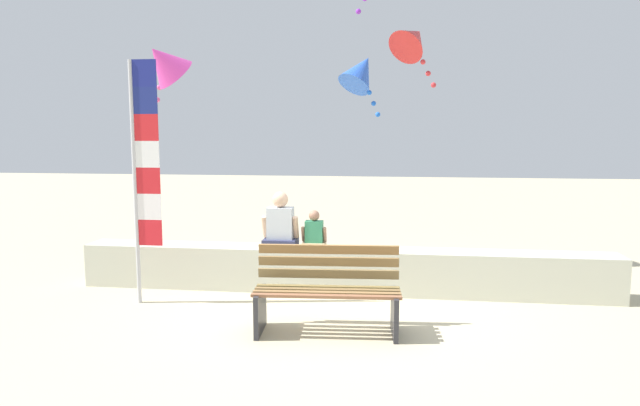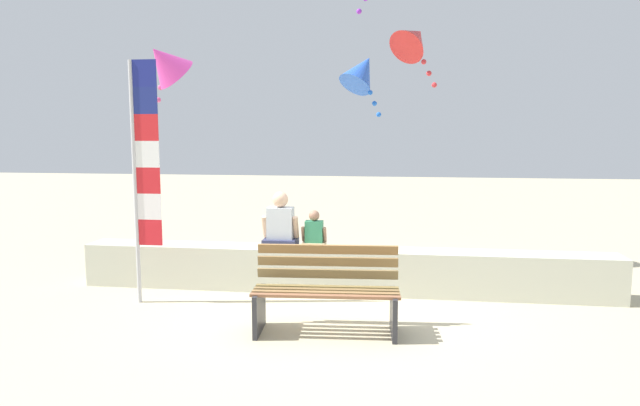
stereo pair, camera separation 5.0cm
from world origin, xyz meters
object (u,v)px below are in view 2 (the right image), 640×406
object	(u,v)px
person_adult	(281,226)
kite_blue	(362,71)
flag_banner	(142,167)
kite_red	(414,40)
kite_magenta	(165,62)
person_child	(314,233)
park_bench	(326,293)

from	to	relation	value
person_adult	kite_blue	world-z (taller)	kite_blue
person_adult	kite_blue	distance (m)	3.34
flag_banner	kite_red	bearing A→B (deg)	39.07
kite_blue	kite_magenta	bearing A→B (deg)	-153.94
person_child	kite_red	bearing A→B (deg)	55.13
person_adult	kite_red	world-z (taller)	kite_red
kite_red	kite_magenta	size ratio (longest dim) A/B	1.12
person_adult	kite_red	xyz separation A→B (m)	(1.74, 1.85, 2.65)
kite_magenta	flag_banner	bearing A→B (deg)	-76.90
kite_red	kite_blue	size ratio (longest dim) A/B	0.98
park_bench	kite_magenta	size ratio (longest dim) A/B	1.54
kite_red	flag_banner	bearing A→B (deg)	-140.93
flag_banner	kite_magenta	world-z (taller)	kite_magenta
park_bench	person_adult	distance (m)	1.74
park_bench	kite_magenta	world-z (taller)	kite_magenta
person_child	person_adult	bearing A→B (deg)	-179.96
park_bench	person_adult	bearing A→B (deg)	118.31
park_bench	person_child	distance (m)	1.56
flag_banner	kite_magenta	xyz separation A→B (m)	(-0.40, 1.72, 1.44)
kite_red	kite_blue	xyz separation A→B (m)	(-0.82, 0.46, -0.42)
kite_red	kite_magenta	xyz separation A→B (m)	(-3.66, -0.93, -0.39)
flag_banner	person_child	bearing A→B (deg)	21.99
kite_blue	flag_banner	bearing A→B (deg)	-128.10
kite_red	park_bench	bearing A→B (deg)	-105.84
park_bench	person_adult	size ratio (longest dim) A/B	2.09
park_bench	flag_banner	bearing A→B (deg)	163.61
person_child	kite_blue	size ratio (longest dim) A/B	0.44
park_bench	kite_blue	distance (m)	4.65
kite_blue	kite_magenta	size ratio (longest dim) A/B	1.15
park_bench	flag_banner	distance (m)	2.73
person_adult	kite_magenta	world-z (taller)	kite_magenta
flag_banner	kite_red	distance (m)	4.58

